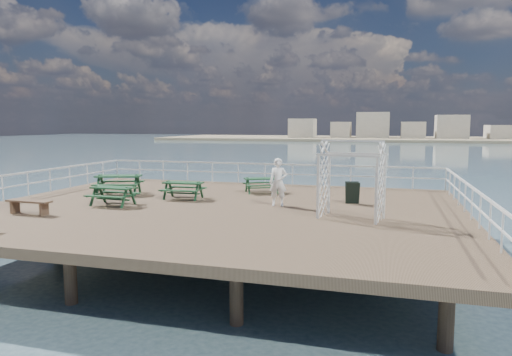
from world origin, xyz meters
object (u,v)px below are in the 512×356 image
object	(u,v)px
picnic_table_a	(119,180)
picnic_table_c	(262,182)
trellis_arbor	(351,184)
picnic_table_b	(183,187)
picnic_table_d	(113,192)
flat_bench_far	(29,204)
person	(278,182)

from	to	relation	value
picnic_table_a	picnic_table_c	world-z (taller)	picnic_table_a
picnic_table_a	trellis_arbor	world-z (taller)	trellis_arbor
picnic_table_a	picnic_table_b	size ratio (longest dim) A/B	1.38
picnic_table_d	flat_bench_far	xyz separation A→B (m)	(-1.78, -2.37, -0.15)
picnic_table_a	picnic_table_d	world-z (taller)	picnic_table_a
picnic_table_c	person	world-z (taller)	person
picnic_table_b	picnic_table_d	xyz separation A→B (m)	(-1.98, -2.16, 0.00)
picnic_table_c	flat_bench_far	xyz separation A→B (m)	(-6.49, -7.10, -0.12)
picnic_table_b	person	bearing A→B (deg)	-9.65
picnic_table_c	flat_bench_far	size ratio (longest dim) A/B	1.15
person	flat_bench_far	bearing A→B (deg)	-159.55
person	picnic_table_b	bearing A→B (deg)	166.61
picnic_table_a	trellis_arbor	bearing A→B (deg)	-31.44
picnic_table_a	trellis_arbor	size ratio (longest dim) A/B	0.90
person	picnic_table_c	bearing A→B (deg)	109.68
picnic_table_c	flat_bench_far	bearing A→B (deg)	-159.84
picnic_table_a	trellis_arbor	xyz separation A→B (m)	(10.44, -2.61, 0.55)
picnic_table_b	trellis_arbor	distance (m)	7.46
flat_bench_far	person	xyz separation A→B (m)	(7.99, 3.98, 0.55)
picnic_table_a	flat_bench_far	world-z (taller)	picnic_table_a
picnic_table_c	picnic_table_a	bearing A→B (deg)	172.26
picnic_table_a	flat_bench_far	xyz separation A→B (m)	(-0.42, -4.93, -0.25)
picnic_table_c	picnic_table_b	bearing A→B (deg)	-164.12
picnic_table_d	person	world-z (taller)	person
flat_bench_far	trellis_arbor	bearing A→B (deg)	14.71
picnic_table_a	flat_bench_far	size ratio (longest dim) A/B	1.36
picnic_table_c	picnic_table_d	distance (m)	6.67
picnic_table_c	trellis_arbor	bearing A→B (deg)	-75.03
picnic_table_d	trellis_arbor	world-z (taller)	trellis_arbor
picnic_table_a	picnic_table_d	distance (m)	2.90
picnic_table_b	trellis_arbor	xyz separation A→B (m)	(7.09, -2.22, 0.65)
picnic_table_b	picnic_table_d	size ratio (longest dim) A/B	1.00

